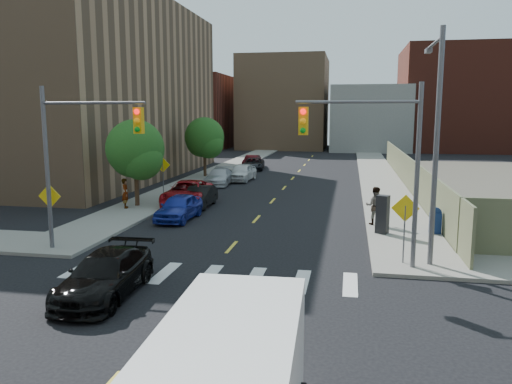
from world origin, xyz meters
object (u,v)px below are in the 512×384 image
at_px(parked_car_blue, 179,207).
at_px(parked_car_white, 242,172).
at_px(payphone, 383,214).
at_px(pedestrian_east, 375,206).
at_px(parked_car_maroon, 252,161).
at_px(parked_car_silver, 219,177).
at_px(pedestrian_west, 126,193).
at_px(parked_car_red, 188,193).
at_px(mailbox, 435,221).
at_px(parked_car_grey, 254,164).
at_px(black_sedan, 106,275).
at_px(parked_car_black, 200,197).

xyz_separation_m(parked_car_blue, parked_car_white, (0.00, 16.45, 0.05)).
height_order(payphone, pedestrian_east, pedestrian_east).
bearing_deg(payphone, pedestrian_east, 122.89).
bearing_deg(parked_car_maroon, parked_car_silver, -88.45).
height_order(parked_car_blue, pedestrian_west, pedestrian_west).
relative_size(parked_car_red, parked_car_white, 1.27).
xyz_separation_m(mailbox, payphone, (-2.51, -0.44, 0.31)).
distance_m(mailbox, pedestrian_east, 3.17).
height_order(parked_car_grey, payphone, payphone).
xyz_separation_m(parked_car_silver, mailbox, (14.70, -14.94, 0.09)).
height_order(parked_car_blue, black_sedan, parked_car_blue).
relative_size(parked_car_red, black_sedan, 1.17).
bearing_deg(parked_car_red, parked_car_black, -29.42).
bearing_deg(parked_car_blue, parked_car_red, 103.85).
xyz_separation_m(parked_car_blue, parked_car_maroon, (-1.30, 27.56, -0.07)).
height_order(parked_car_black, parked_car_maroon, parked_car_black).
distance_m(parked_car_red, pedestrian_east, 12.26).
bearing_deg(mailbox, parked_car_silver, 132.75).
height_order(parked_car_red, parked_car_white, parked_car_red).
height_order(parked_car_black, parked_car_grey, parked_car_black).
distance_m(parked_car_red, parked_car_maroon, 23.25).
distance_m(mailbox, pedestrian_west, 17.83).
distance_m(parked_car_silver, black_sedan, 25.40).
height_order(parked_car_maroon, parked_car_grey, parked_car_maroon).
bearing_deg(pedestrian_east, parked_car_red, -15.47).
distance_m(black_sedan, pedestrian_east, 14.83).
bearing_deg(payphone, parked_car_white, 145.39).
height_order(black_sedan, mailbox, mailbox).
bearing_deg(parked_car_black, parked_car_red, 154.31).
height_order(parked_car_blue, parked_car_grey, parked_car_blue).
height_order(parked_car_red, parked_car_silver, parked_car_red).
xyz_separation_m(parked_car_white, black_sedan, (1.57, -28.06, -0.06)).
relative_size(parked_car_white, black_sedan, 0.92).
xyz_separation_m(parked_car_grey, mailbox, (14.01, -26.31, 0.15)).
bearing_deg(payphone, parked_car_grey, 137.75).
relative_size(parked_car_red, mailbox, 4.46).
distance_m(parked_car_grey, payphone, 29.11).
bearing_deg(black_sedan, parked_car_black, 93.26).
relative_size(parked_car_red, parked_car_maroon, 1.44).
xyz_separation_m(parked_car_white, mailbox, (13.40, -17.75, 0.00)).
bearing_deg(parked_car_grey, parked_car_silver, -99.42).
bearing_deg(black_sedan, parked_car_white, 90.67).
bearing_deg(parked_car_black, payphone, -28.33).
xyz_separation_m(parked_car_blue, black_sedan, (1.57, -11.60, -0.01)).
bearing_deg(mailbox, payphone, -171.91).
xyz_separation_m(mailbox, pedestrian_east, (-2.79, 1.45, 0.37)).
relative_size(pedestrian_west, pedestrian_east, 0.92).
height_order(parked_car_red, pedestrian_west, pedestrian_west).
xyz_separation_m(parked_car_black, parked_car_maroon, (-1.30, 23.67, -0.02)).
distance_m(parked_car_silver, parked_car_grey, 11.39).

